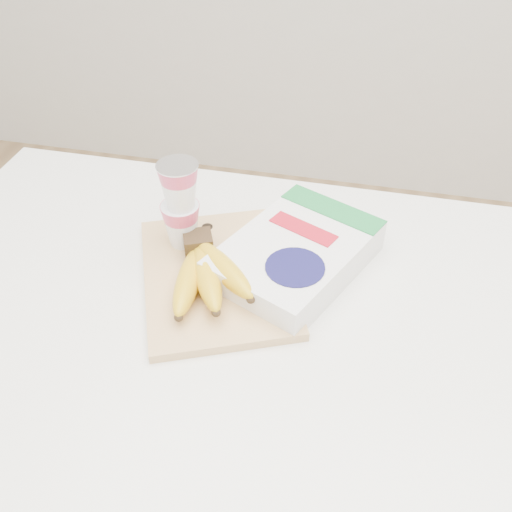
{
  "coord_description": "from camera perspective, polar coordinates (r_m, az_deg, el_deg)",
  "views": [
    {
      "loc": [
        0.11,
        -0.56,
        1.64
      ],
      "look_at": [
        -0.05,
        0.14,
        1.03
      ],
      "focal_mm": 40.0,
      "sensor_mm": 36.0,
      "label": 1
    }
  ],
  "objects": [
    {
      "name": "cutting_board",
      "position": [
        0.96,
        -3.98,
        -1.98
      ],
      "size": [
        0.35,
        0.39,
        0.02
      ],
      "primitive_type": "cube",
      "rotation": [
        0.0,
        0.0,
        0.41
      ],
      "color": "#E8C77F",
      "rests_on": "table"
    },
    {
      "name": "cereal_box",
      "position": [
        0.96,
        3.99,
        0.11
      ],
      "size": [
        0.29,
        0.33,
        0.06
      ],
      "rotation": [
        0.0,
        0.0,
        -0.43
      ],
      "color": "white",
      "rests_on": "table"
    },
    {
      "name": "room",
      "position": [
        0.64,
        1.55,
        13.67
      ],
      "size": [
        4.0,
        4.0,
        4.0
      ],
      "color": "tan",
      "rests_on": "ground"
    },
    {
      "name": "table",
      "position": [
        1.28,
        0.82,
        -23.03
      ],
      "size": [
        1.32,
        0.88,
        0.99
      ],
      "primitive_type": "cube",
      "color": "white",
      "rests_on": "ground"
    },
    {
      "name": "bananas",
      "position": [
        0.91,
        -5.05,
        -1.65
      ],
      "size": [
        0.17,
        0.21,
        0.06
      ],
      "color": "#382816",
      "rests_on": "cutting_board"
    },
    {
      "name": "yogurt_stack",
      "position": [
        0.96,
        -7.6,
        5.32
      ],
      "size": [
        0.07,
        0.07,
        0.16
      ],
      "color": "white",
      "rests_on": "cutting_board"
    }
  ]
}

